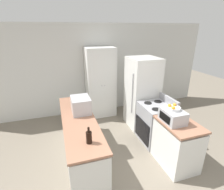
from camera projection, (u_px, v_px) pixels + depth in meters
name	position (u px, v px, depth m)	size (l,w,h in m)	color
wall_back	(96.00, 70.00, 5.18)	(7.00, 0.06, 2.60)	silver
counter_left	(80.00, 139.00, 3.42)	(0.60, 2.28, 0.89)	silver
counter_right	(176.00, 145.00, 3.26)	(0.60, 0.82, 0.89)	silver
pantry_cabinet	(101.00, 83.00, 5.02)	(0.80, 0.58, 1.99)	white
stove	(155.00, 123.00, 3.95)	(0.66, 0.71, 1.05)	#9E9EA3
refrigerator	(142.00, 93.00, 4.48)	(0.72, 0.74, 1.81)	white
microwave	(81.00, 105.00, 3.45)	(0.37, 0.45, 0.31)	#B2B2B7
wine_bottle	(89.00, 137.00, 2.53)	(0.09, 0.09, 0.26)	black
toaster_oven	(173.00, 116.00, 3.09)	(0.34, 0.44, 0.23)	#B2B2B7
fruit_bowl	(173.00, 108.00, 3.06)	(0.23, 0.23, 0.09)	silver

